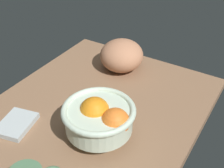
% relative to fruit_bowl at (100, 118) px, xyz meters
% --- Properties ---
extents(ground_plane, '(0.80, 0.60, 0.03)m').
position_rel_fruit_bowl_xyz_m(ground_plane, '(-0.05, -0.08, -0.08)').
color(ground_plane, '#886346').
extents(fruit_bowl, '(0.19, 0.19, 0.12)m').
position_rel_fruit_bowl_xyz_m(fruit_bowl, '(0.00, 0.00, 0.00)').
color(fruit_bowl, silver).
rests_on(fruit_bowl, ground).
extents(bread_loaf, '(0.21, 0.20, 0.11)m').
position_rel_fruit_bowl_xyz_m(bread_loaf, '(-0.33, -0.12, -0.01)').
color(bread_loaf, tan).
rests_on(bread_loaf, ground).
extents(napkin_folded, '(0.13, 0.11, 0.02)m').
position_rel_fruit_bowl_xyz_m(napkin_folded, '(0.09, -0.22, -0.06)').
color(napkin_folded, '#B4BEC0').
rests_on(napkin_folded, ground).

